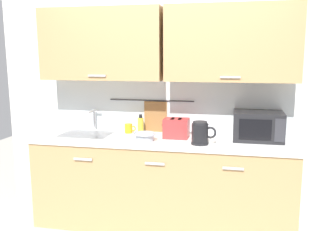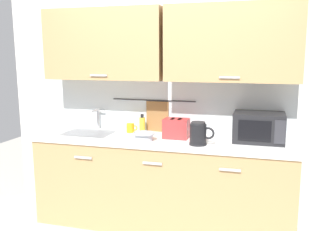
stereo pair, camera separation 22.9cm
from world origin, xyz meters
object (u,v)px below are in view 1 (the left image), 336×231
mixing_bowl (145,136)px  electric_kettle (200,133)px  toaster (176,128)px  mug_near_sink (129,128)px  dish_soap_bottle (141,125)px  microwave (258,126)px

mixing_bowl → electric_kettle: bearing=-2.4°
electric_kettle → toaster: size_ratio=0.89×
electric_kettle → mug_near_sink: electric_kettle is taller
electric_kettle → mug_near_sink: size_ratio=1.89×
electric_kettle → dish_soap_bottle: (-0.65, 0.34, -0.01)m
microwave → toaster: bearing=-174.9°
toaster → microwave: bearing=5.1°
dish_soap_bottle → toaster: 0.42m
electric_kettle → microwave: bearing=27.4°
microwave → toaster: (-0.77, -0.07, -0.04)m
microwave → electric_kettle: size_ratio=2.03×
electric_kettle → mixing_bowl: bearing=177.6°
dish_soap_bottle → electric_kettle: bearing=-27.4°
mixing_bowl → dish_soap_bottle: bearing=112.0°
microwave → dish_soap_bottle: 1.17m
microwave → mixing_bowl: microwave is taller
electric_kettle → mug_near_sink: bearing=157.5°
microwave → dish_soap_bottle: microwave is taller
mixing_bowl → toaster: toaster is taller
electric_kettle → toaster: electric_kettle is taller
electric_kettle → mixing_bowl: 0.53m
microwave → electric_kettle: (-0.52, -0.27, -0.03)m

